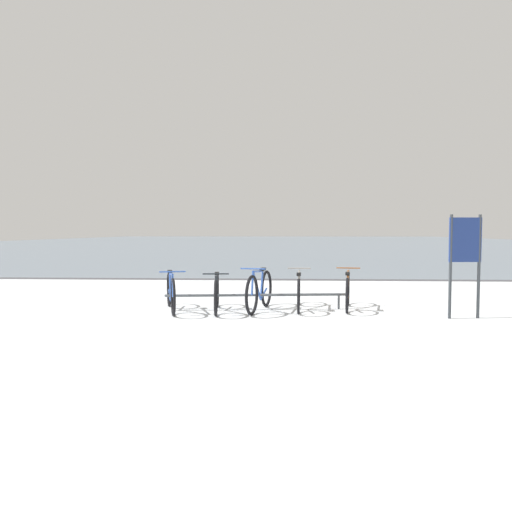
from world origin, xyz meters
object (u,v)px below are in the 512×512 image
object	(u,v)px
bicycle_4	(348,291)
info_sign	(465,249)
bicycle_0	(171,292)
bicycle_3	(299,291)
bicycle_2	(259,291)
bicycle_1	(217,293)

from	to	relation	value
bicycle_4	info_sign	distance (m)	2.19
bicycle_0	bicycle_3	world-z (taller)	bicycle_0
bicycle_0	bicycle_3	bearing A→B (deg)	8.44
bicycle_3	bicycle_0	bearing A→B (deg)	-171.56
bicycle_2	info_sign	distance (m)	3.64
bicycle_1	bicycle_2	xyz separation A→B (m)	(0.79, 0.11, 0.04)
bicycle_0	bicycle_4	xyz separation A→B (m)	(3.30, 0.38, -0.01)
bicycle_2	bicycle_3	bearing A→B (deg)	17.79
bicycle_0	bicycle_3	size ratio (longest dim) A/B	0.98
bicycle_4	info_sign	bearing A→B (deg)	-25.40
bicycle_2	bicycle_4	world-z (taller)	bicycle_2
bicycle_4	info_sign	size ratio (longest dim) A/B	0.91
bicycle_3	info_sign	size ratio (longest dim) A/B	0.99
bicycle_0	info_sign	world-z (taller)	info_sign
bicycle_1	bicycle_4	xyz separation A→B (m)	(2.45, 0.37, 0.01)
bicycle_0	bicycle_2	world-z (taller)	bicycle_2
bicycle_2	bicycle_4	distance (m)	1.68
bicycle_0	bicycle_4	bearing A→B (deg)	6.52
bicycle_1	bicycle_3	size ratio (longest dim) A/B	0.96
bicycle_3	bicycle_4	world-z (taller)	bicycle_4
bicycle_0	info_sign	size ratio (longest dim) A/B	0.96
bicycle_1	info_sign	distance (m)	4.39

